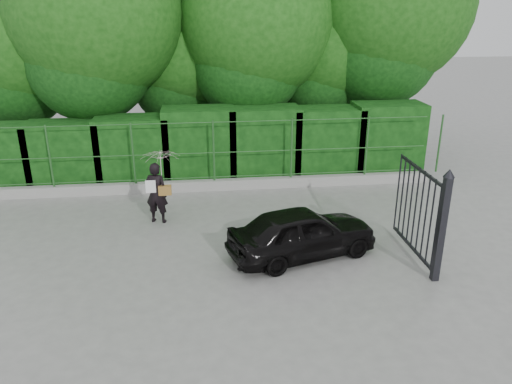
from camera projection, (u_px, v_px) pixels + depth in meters
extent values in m
plane|color=gray|center=(205.00, 264.00, 10.70)|extent=(80.00, 80.00, 0.00)
cube|color=#9E9E99|center=(201.00, 185.00, 14.83)|extent=(14.00, 0.25, 0.30)
cylinder|color=#265924|center=(50.00, 156.00, 13.99)|extent=(0.06, 0.06, 1.80)
cylinder|color=#265924|center=(133.00, 154.00, 14.24)|extent=(0.06, 0.06, 1.80)
cylinder|color=#265924|center=(214.00, 151.00, 14.49)|extent=(0.06, 0.06, 1.80)
cylinder|color=#265924|center=(292.00, 148.00, 14.75)|extent=(0.06, 0.06, 1.80)
cylinder|color=#265924|center=(367.00, 146.00, 15.00)|extent=(0.06, 0.06, 1.80)
cylinder|color=#265924|center=(439.00, 144.00, 15.25)|extent=(0.06, 0.06, 1.80)
cylinder|color=#265924|center=(201.00, 178.00, 14.74)|extent=(13.60, 0.03, 0.03)
cylinder|color=#265924|center=(200.00, 153.00, 14.47)|extent=(13.60, 0.03, 0.03)
cylinder|color=#265924|center=(199.00, 123.00, 14.15)|extent=(13.60, 0.03, 0.03)
cube|color=black|center=(66.00, 154.00, 15.02)|extent=(2.20, 1.20, 1.94)
cube|color=black|center=(134.00, 150.00, 15.22)|extent=(2.20, 1.20, 2.05)
cube|color=black|center=(200.00, 144.00, 15.40)|extent=(2.20, 1.20, 2.27)
cube|color=black|center=(264.00, 143.00, 15.62)|extent=(2.20, 1.20, 2.25)
cube|color=black|center=(326.00, 142.00, 15.85)|extent=(2.20, 1.20, 2.18)
cube|color=black|center=(387.00, 139.00, 16.06)|extent=(2.20, 1.20, 2.28)
cylinder|color=black|center=(34.00, 109.00, 16.85)|extent=(0.36, 0.36, 3.75)
sphere|color=#14470F|center=(23.00, 39.00, 16.05)|extent=(4.50, 4.50, 4.50)
cylinder|color=black|center=(105.00, 100.00, 16.25)|extent=(0.36, 0.36, 4.50)
sphere|color=#14470F|center=(96.00, 13.00, 15.29)|extent=(5.40, 5.40, 5.40)
cylinder|color=black|center=(184.00, 110.00, 17.95)|extent=(0.36, 0.36, 3.25)
sphere|color=#14470F|center=(181.00, 54.00, 17.26)|extent=(3.90, 3.90, 3.90)
cylinder|color=black|center=(256.00, 99.00, 17.12)|extent=(0.36, 0.36, 4.25)
sphere|color=#14470F|center=(256.00, 21.00, 16.21)|extent=(5.10, 5.10, 5.10)
cylinder|color=black|center=(322.00, 105.00, 18.18)|extent=(0.36, 0.36, 3.50)
sphere|color=#14470F|center=(325.00, 45.00, 17.43)|extent=(4.20, 4.20, 4.20)
cylinder|color=black|center=(380.00, 88.00, 17.80)|extent=(0.36, 0.36, 4.75)
sphere|color=#14470F|center=(388.00, 3.00, 16.78)|extent=(5.70, 5.70, 5.70)
cube|color=black|center=(441.00, 230.00, 9.70)|extent=(0.14, 0.14, 2.20)
cone|color=black|center=(449.00, 173.00, 9.28)|extent=(0.22, 0.22, 0.16)
cube|color=black|center=(412.00, 247.00, 11.11)|extent=(0.05, 2.00, 0.06)
cube|color=black|center=(421.00, 170.00, 10.46)|extent=(0.05, 2.00, 0.06)
cylinder|color=black|center=(436.00, 228.00, 9.91)|extent=(0.04, 0.04, 1.90)
cylinder|color=black|center=(431.00, 223.00, 10.14)|extent=(0.04, 0.04, 1.90)
cylinder|color=black|center=(425.00, 218.00, 10.37)|extent=(0.04, 0.04, 1.90)
cylinder|color=black|center=(420.00, 213.00, 10.60)|extent=(0.04, 0.04, 1.90)
cylinder|color=black|center=(415.00, 209.00, 10.83)|extent=(0.04, 0.04, 1.90)
cylinder|color=black|center=(411.00, 205.00, 11.06)|extent=(0.04, 0.04, 1.90)
cylinder|color=black|center=(406.00, 200.00, 11.30)|extent=(0.04, 0.04, 1.90)
cylinder|color=black|center=(402.00, 196.00, 11.53)|extent=(0.04, 0.04, 1.90)
cylinder|color=black|center=(398.00, 193.00, 11.76)|extent=(0.04, 0.04, 1.90)
imported|color=black|center=(157.00, 193.00, 12.48)|extent=(0.66, 0.52, 1.58)
imported|color=white|center=(161.00, 168.00, 12.31)|extent=(0.96, 0.98, 0.88)
cube|color=olive|center=(165.00, 190.00, 12.40)|extent=(0.32, 0.15, 0.24)
cube|color=white|center=(151.00, 187.00, 12.28)|extent=(0.25, 0.02, 0.32)
imported|color=black|center=(302.00, 232.00, 10.87)|extent=(3.53, 2.21, 1.12)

